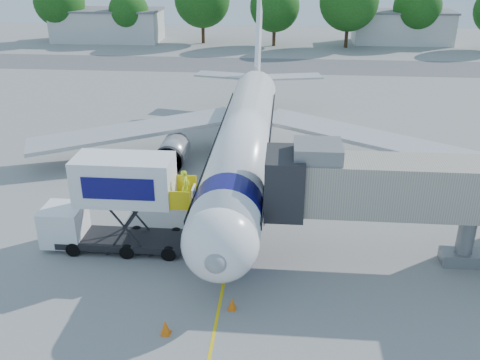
{
  "coord_description": "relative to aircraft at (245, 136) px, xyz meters",
  "views": [
    {
      "loc": [
        2.75,
        -32.3,
        15.84
      ],
      "look_at": [
        0.34,
        -4.22,
        3.2
      ],
      "focal_mm": 40.0,
      "sensor_mm": 36.0,
      "label": 1
    }
  ],
  "objects": [
    {
      "name": "ground",
      "position": [
        0.0,
        -4.12,
        -2.95
      ],
      "size": [
        160.0,
        160.0,
        0.0
      ],
      "primitive_type": "plane",
      "color": "gray",
      "rests_on": "ground"
    },
    {
      "name": "guidance_line",
      "position": [
        0.0,
        -4.12,
        -2.94
      ],
      "size": [
        0.15,
        70.0,
        0.01
      ],
      "primitive_type": "cube",
      "color": "yellow",
      "rests_on": "ground"
    },
    {
      "name": "taxiway_strip",
      "position": [
        0.0,
        37.88,
        -2.94
      ],
      "size": [
        120.0,
        10.0,
        0.01
      ],
      "primitive_type": "cube",
      "color": "#59595B",
      "rests_on": "ground"
    },
    {
      "name": "aircraft",
      "position": [
        0.0,
        0.0,
        0.0
      ],
      "size": [
        34.17,
        37.73,
        11.35
      ],
      "color": "white",
      "rests_on": "ground"
    },
    {
      "name": "jet_bridge",
      "position": [
        7.99,
        -11.12,
        1.39
      ],
      "size": [
        13.9,
        3.2,
        6.6
      ],
      "color": "#ACA693",
      "rests_on": "ground"
    },
    {
      "name": "catering_hiloader",
      "position": [
        -6.27,
        -11.12,
        -0.19
      ],
      "size": [
        8.5,
        2.44,
        5.5
      ],
      "color": "black",
      "rests_on": "ground"
    },
    {
      "name": "safety_cone_a",
      "position": [
        0.63,
        -16.07,
        -2.65
      ],
      "size": [
        0.39,
        0.39,
        0.63
      ],
      "color": "orange",
      "rests_on": "ground"
    },
    {
      "name": "safety_cone_b",
      "position": [
        -2.11,
        -18.05,
        -2.61
      ],
      "size": [
        0.45,
        0.45,
        0.71
      ],
      "color": "orange",
      "rests_on": "ground"
    },
    {
      "name": "outbuilding_left",
      "position": [
        -28.0,
        55.88,
        -0.29
      ],
      "size": [
        18.4,
        8.4,
        5.3
      ],
      "color": "silver",
      "rests_on": "ground"
    },
    {
      "name": "outbuilding_right",
      "position": [
        22.0,
        57.88,
        -0.29
      ],
      "size": [
        16.4,
        7.4,
        5.3
      ],
      "color": "silver",
      "rests_on": "ground"
    },
    {
      "name": "tree_a",
      "position": [
        -35.59,
        54.72,
        3.57
      ],
      "size": [
        8.43,
        8.43,
        10.74
      ],
      "color": "#382314",
      "rests_on": "ground"
    },
    {
      "name": "tree_b",
      "position": [
        -23.66,
        54.26,
        2.16
      ],
      "size": [
        6.6,
        6.6,
        8.41
      ],
      "color": "#382314",
      "rests_on": "ground"
    },
    {
      "name": "tree_d",
      "position": [
        0.63,
        53.4,
        3.22
      ],
      "size": [
        7.97,
        7.97,
        10.16
      ],
      "color": "#382314",
      "rests_on": "ground"
    },
    {
      "name": "tree_e",
      "position": [
        12.31,
        52.7,
        4.23
      ],
      "size": [
        9.27,
        9.27,
        11.82
      ],
      "color": "#382314",
      "rests_on": "ground"
    },
    {
      "name": "tree_f",
      "position": [
        23.77,
        56.49,
        3.05
      ],
      "size": [
        7.75,
        7.75,
        9.88
      ],
      "color": "#382314",
      "rests_on": "ground"
    }
  ]
}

